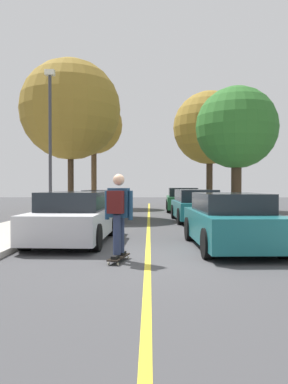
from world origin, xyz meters
name	(u,v)px	position (x,y,z in m)	size (l,w,h in m)	color
ground	(148,258)	(0.00, 0.00, 0.00)	(80.00, 80.00, 0.00)	#424244
center_line	(148,233)	(0.00, 4.00, 0.00)	(0.12, 39.20, 0.01)	gold
parked_car_left_nearest	(74,218)	(-1.99, 2.16, 0.66)	(1.99, 4.14, 1.35)	#B7B7BC
parked_car_left_near	(104,205)	(-1.99, 8.55, 0.64)	(1.96, 4.45, 1.32)	white
parked_car_right_nearest	(230,221)	(1.99, 1.25, 0.65)	(1.93, 4.08, 1.33)	#196066
parked_car_right_near	(196,205)	(1.99, 8.03, 0.67)	(1.91, 4.09, 1.34)	#196066
parked_car_right_far	(182,200)	(1.99, 14.38, 0.68)	(2.03, 4.54, 1.38)	#1E5B33
street_tree_left_nearest	(71,110)	(-3.72, 9.95, 5.11)	(4.75, 4.75, 7.36)	#3D2D1E
street_tree_left_near	(94,126)	(-3.72, 17.38, 5.55)	(3.85, 3.85, 7.36)	#4C3823
street_tree_right_nearest	(237,128)	(3.72, 8.12, 3.95)	(3.46, 3.46, 5.57)	#3D2D1E
street_tree_right_near	(210,128)	(3.72, 15.25, 5.04)	(4.46, 4.46, 7.15)	#3D2D1E
fire_hydrant	(245,214)	(3.49, 5.66, 0.49)	(0.20, 0.20, 0.70)	#B2140F
streetlamp	(50,135)	(-3.74, 6.32, 3.42)	(0.36, 0.24, 5.75)	#38383D
skateboard	(119,257)	(-0.58, -0.40, 0.09)	(0.41, 0.87, 0.10)	black
skateboarder	(118,210)	(-0.59, -0.44, 1.03)	(0.58, 0.70, 1.64)	black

